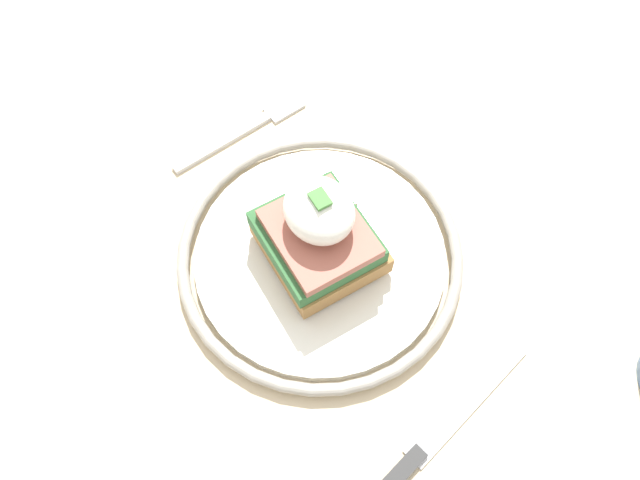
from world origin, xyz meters
TOP-DOWN VIEW (x-y plane):
  - ground_plane at (0.00, 0.00)m, footprint 6.00×6.00m
  - dining_table at (0.00, 0.00)m, footprint 0.85×0.64m
  - plate at (0.03, 0.04)m, footprint 0.24×0.24m
  - sandwich at (0.03, 0.04)m, footprint 0.11×0.10m
  - fork at (-0.13, 0.05)m, footprint 0.03×0.14m
  - knife at (0.20, 0.03)m, footprint 0.06×0.19m

SIDE VIEW (x-z plane):
  - ground_plane at x=0.00m, z-range 0.00..0.00m
  - dining_table at x=0.00m, z-range 0.22..0.94m
  - fork at x=-0.13m, z-range 0.72..0.73m
  - knife at x=0.20m, z-range 0.72..0.73m
  - plate at x=0.03m, z-range 0.72..0.74m
  - sandwich at x=0.03m, z-range 0.73..0.81m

